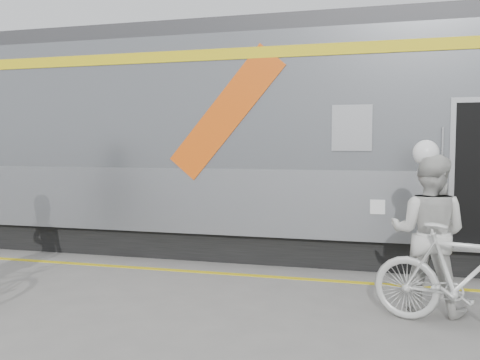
% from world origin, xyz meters
% --- Properties ---
extents(ground, '(90.00, 90.00, 0.00)m').
position_xyz_m(ground, '(0.00, 0.00, 0.00)').
color(ground, slate).
rests_on(ground, ground).
extents(train, '(24.00, 3.17, 4.10)m').
position_xyz_m(train, '(1.89, 4.19, 2.05)').
color(train, black).
rests_on(train, ground).
extents(safety_strip, '(24.00, 0.12, 0.01)m').
position_xyz_m(safety_strip, '(0.00, 2.15, 0.00)').
color(safety_strip, yellow).
rests_on(safety_strip, ground).
extents(woman, '(1.07, 0.93, 1.88)m').
position_xyz_m(woman, '(3.06, 1.10, 0.94)').
color(woman, beige).
rests_on(woman, ground).
extents(bicycle_right, '(1.97, 1.02, 1.14)m').
position_xyz_m(bicycle_right, '(3.36, 0.55, 0.57)').
color(bicycle_right, '#B7B8B4').
rests_on(bicycle_right, ground).
extents(helmet_woman, '(0.30, 0.30, 0.30)m').
position_xyz_m(helmet_woman, '(3.06, 1.10, 2.03)').
color(helmet_woman, white).
rests_on(helmet_woman, woman).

